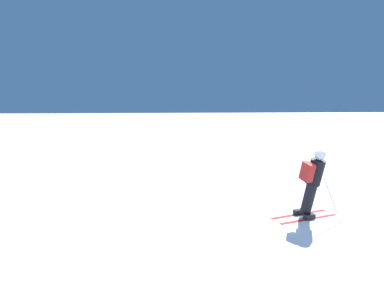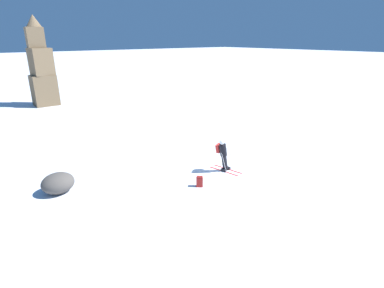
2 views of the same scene
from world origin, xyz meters
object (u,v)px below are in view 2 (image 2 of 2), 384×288
object	(u,v)px
rock_pillar	(41,69)
exposed_boulder_1	(58,183)
skier	(223,153)
spare_backpack	(200,182)

from	to	relation	value
rock_pillar	exposed_boulder_1	world-z (taller)	rock_pillar
rock_pillar	skier	bearing A→B (deg)	-83.67
skier	rock_pillar	size ratio (longest dim) A/B	0.21
skier	exposed_boulder_1	distance (m)	7.77
rock_pillar	exposed_boulder_1	bearing A→B (deg)	-103.25
spare_backpack	exposed_boulder_1	world-z (taller)	exposed_boulder_1
skier	spare_backpack	xyz separation A→B (m)	(-1.94, -0.47, -0.76)
skier	spare_backpack	bearing A→B (deg)	-177.44
rock_pillar	exposed_boulder_1	size ratio (longest dim) A/B	6.08
skier	exposed_boulder_1	world-z (taller)	skier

